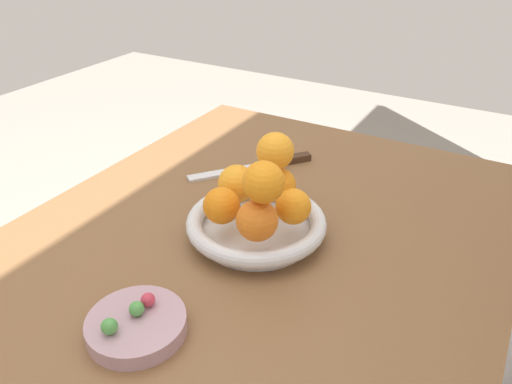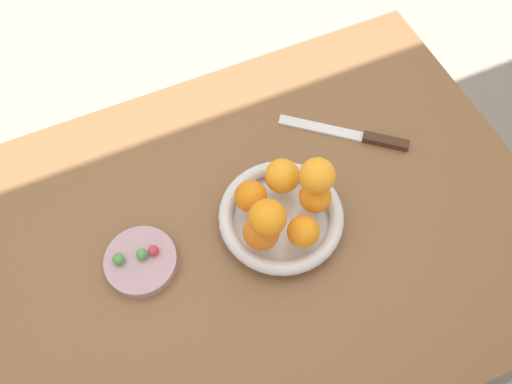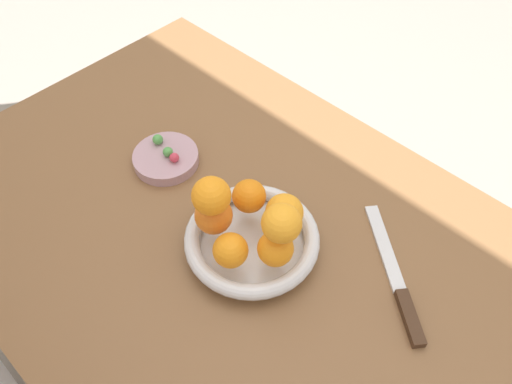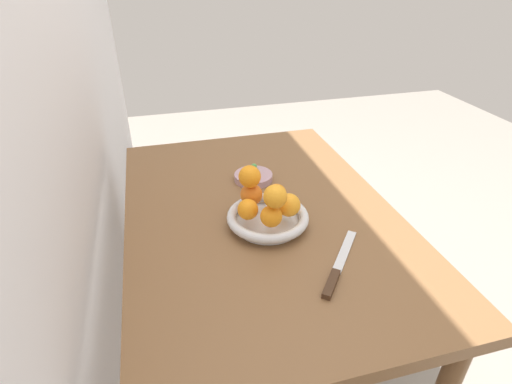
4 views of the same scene
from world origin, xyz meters
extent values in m
plane|color=gray|center=(0.00, 0.00, 0.00)|extent=(6.00, 6.00, 0.00)
cube|color=brown|center=(0.00, 0.00, 0.72)|extent=(1.10, 0.76, 0.04)
cylinder|color=brown|center=(-0.49, -0.32, 0.35)|extent=(0.05, 0.05, 0.70)
cylinder|color=brown|center=(0.49, -0.32, 0.35)|extent=(0.05, 0.05, 0.70)
cylinder|color=brown|center=(0.49, 0.32, 0.35)|extent=(0.05, 0.05, 0.70)
cylinder|color=silver|center=(-0.07, 0.00, 0.75)|extent=(0.18, 0.18, 0.01)
torus|color=silver|center=(-0.07, 0.00, 0.77)|extent=(0.22, 0.22, 0.03)
cylinder|color=#B28C99|center=(0.18, -0.03, 0.75)|extent=(0.12, 0.12, 0.02)
sphere|color=orange|center=(-0.13, 0.01, 0.81)|extent=(0.06, 0.06, 0.06)
sphere|color=orange|center=(-0.09, -0.05, 0.81)|extent=(0.06, 0.06, 0.06)
sphere|color=orange|center=(-0.03, -0.04, 0.81)|extent=(0.06, 0.06, 0.06)
sphere|color=orange|center=(-0.02, 0.03, 0.81)|extent=(0.06, 0.06, 0.06)
sphere|color=orange|center=(-0.08, 0.06, 0.81)|extent=(0.06, 0.06, 0.06)
sphere|color=orange|center=(-0.02, 0.04, 0.87)|extent=(0.06, 0.06, 0.06)
sphere|color=orange|center=(-0.13, 0.00, 0.87)|extent=(0.06, 0.06, 0.06)
sphere|color=#4C9947|center=(0.22, -0.04, 0.77)|extent=(0.02, 0.02, 0.02)
sphere|color=#C6384C|center=(0.16, -0.03, 0.77)|extent=(0.02, 0.02, 0.02)
sphere|color=#472819|center=(0.18, -0.03, 0.77)|extent=(0.02, 0.02, 0.02)
sphere|color=#4C9947|center=(0.18, -0.03, 0.77)|extent=(0.02, 0.02, 0.02)
cube|color=#3F2819|center=(-0.33, -0.07, 0.75)|extent=(0.08, 0.07, 0.01)
cube|color=silver|center=(-0.23, -0.15, 0.74)|extent=(0.15, 0.12, 0.01)
camera|label=1|loc=(0.50, 0.33, 1.20)|focal=35.00mm
camera|label=2|loc=(0.12, 0.33, 1.56)|focal=35.00mm
camera|label=3|loc=(-0.39, 0.33, 1.45)|focal=35.00mm
camera|label=4|loc=(-0.92, 0.26, 1.38)|focal=28.00mm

